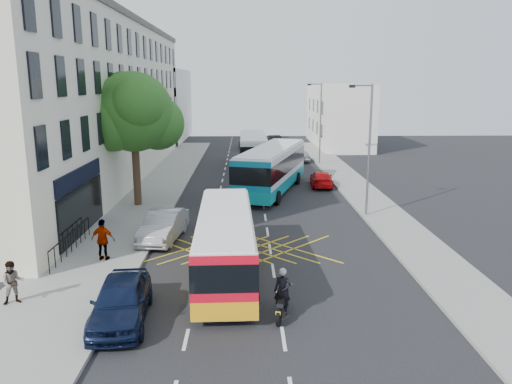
{
  "coord_description": "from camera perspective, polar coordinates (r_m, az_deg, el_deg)",
  "views": [
    {
      "loc": [
        -1.23,
        -17.94,
        8.24
      ],
      "look_at": [
        -0.64,
        9.41,
        2.2
      ],
      "focal_mm": 35.0,
      "sensor_mm": 36.0,
      "label": 1
    }
  ],
  "objects": [
    {
      "name": "pedestrian_near",
      "position": [
        20.84,
        -26.04,
        -9.28
      ],
      "size": [
        0.98,
        0.89,
        1.65
      ],
      "primitive_type": "imported",
      "rotation": [
        0.0,
        0.0,
        0.41
      ],
      "color": "gray",
      "rests_on": "pavement_left"
    },
    {
      "name": "red_hatchback",
      "position": [
        40.53,
        7.49,
        1.51
      ],
      "size": [
        2.12,
        4.41,
        1.24
      ],
      "primitive_type": "imported",
      "rotation": [
        0.0,
        0.0,
        3.05
      ],
      "color": "#AE070A",
      "rests_on": "ground"
    },
    {
      "name": "parked_car_silver",
      "position": [
        26.99,
        -10.54,
        -3.81
      ],
      "size": [
        2.25,
        4.91,
        1.56
      ],
      "primitive_type": "imported",
      "rotation": [
        0.0,
        0.0,
        -0.13
      ],
      "color": "#A3A6AA",
      "rests_on": "ground"
    },
    {
      "name": "building_right",
      "position": [
        67.19,
        9.35,
        8.67
      ],
      "size": [
        6.0,
        18.0,
        8.0
      ],
      "primitive_type": "cube",
      "color": "silver",
      "rests_on": "ground"
    },
    {
      "name": "parked_car_blue",
      "position": [
        18.43,
        -15.18,
        -11.86
      ],
      "size": [
        2.24,
        4.76,
        1.58
      ],
      "primitive_type": "imported",
      "rotation": [
        0.0,
        0.0,
        0.08
      ],
      "color": "black",
      "rests_on": "ground"
    },
    {
      "name": "terrace_far",
      "position": [
        74.12,
        -11.33,
        9.71
      ],
      "size": [
        8.0,
        20.0,
        10.0
      ],
      "primitive_type": "cube",
      "color": "silver",
      "rests_on": "ground"
    },
    {
      "name": "bus_near",
      "position": [
        21.58,
        -3.51,
        -5.82
      ],
      "size": [
        2.72,
        10.08,
        2.81
      ],
      "rotation": [
        0.0,
        0.0,
        0.03
      ],
      "color": "silver",
      "rests_on": "ground"
    },
    {
      "name": "lamp_far",
      "position": [
        50.61,
        7.27,
        8.25
      ],
      "size": [
        1.45,
        0.15,
        8.0
      ],
      "color": "slate",
      "rests_on": "pavement_right"
    },
    {
      "name": "pedestrian_far",
      "position": [
        24.18,
        -17.09,
        -5.23
      ],
      "size": [
        1.21,
        0.67,
        1.95
      ],
      "primitive_type": "imported",
      "rotation": [
        0.0,
        0.0,
        2.97
      ],
      "color": "gray",
      "rests_on": "pavement_left"
    },
    {
      "name": "distant_car_dark",
      "position": [
        65.77,
        2.02,
        5.89
      ],
      "size": [
        2.15,
        4.64,
        1.47
      ],
      "primitive_type": "imported",
      "rotation": [
        0.0,
        0.0,
        3.28
      ],
      "color": "black",
      "rests_on": "ground"
    },
    {
      "name": "motorbike",
      "position": [
        18.13,
        3.05,
        -11.55
      ],
      "size": [
        0.77,
        2.05,
        1.85
      ],
      "rotation": [
        0.0,
        0.0,
        -0.24
      ],
      "color": "black",
      "rests_on": "ground"
    },
    {
      "name": "bus_mid",
      "position": [
        38.06,
        1.82,
        2.71
      ],
      "size": [
        6.19,
        12.48,
        3.43
      ],
      "rotation": [
        0.0,
        0.0,
        -0.29
      ],
      "color": "silver",
      "rests_on": "ground"
    },
    {
      "name": "street_tree",
      "position": [
        33.75,
        -13.86,
        8.79
      ],
      "size": [
        6.3,
        5.7,
        8.8
      ],
      "color": "#382619",
      "rests_on": "pavement_left"
    },
    {
      "name": "pavement_left",
      "position": [
        34.7,
        -13.31,
        -1.5
      ],
      "size": [
        5.0,
        70.0,
        0.15
      ],
      "primitive_type": "cube",
      "color": "gray",
      "rests_on": "ground"
    },
    {
      "name": "terrace_main",
      "position": [
        44.33,
        -18.27,
        9.92
      ],
      "size": [
        8.3,
        45.0,
        13.5
      ],
      "color": "beige",
      "rests_on": "ground"
    },
    {
      "name": "pavement_right",
      "position": [
        35.04,
        13.22,
        -1.36
      ],
      "size": [
        3.0,
        70.0,
        0.15
      ],
      "primitive_type": "cube",
      "color": "gray",
      "rests_on": "ground"
    },
    {
      "name": "bus_far",
      "position": [
        50.01,
        -0.32,
        4.88
      ],
      "size": [
        2.85,
        11.17,
        3.14
      ],
      "rotation": [
        0.0,
        0.0,
        0.01
      ],
      "color": "silver",
      "rests_on": "ground"
    },
    {
      "name": "ground",
      "position": [
        19.78,
        2.49,
        -12.19
      ],
      "size": [
        120.0,
        120.0,
        0.0
      ],
      "primitive_type": "plane",
      "color": "black",
      "rests_on": "ground"
    },
    {
      "name": "lamp_near",
      "position": [
        31.06,
        12.66,
        5.45
      ],
      "size": [
        1.45,
        0.15,
        8.0
      ],
      "color": "slate",
      "rests_on": "pavement_right"
    },
    {
      "name": "distant_car_grey",
      "position": [
        62.84,
        -0.89,
        5.49
      ],
      "size": [
        2.53,
        4.66,
        1.24
      ],
      "primitive_type": "imported",
      "rotation": [
        0.0,
        0.0,
        0.11
      ],
      "color": "#383A3E",
      "rests_on": "ground"
    },
    {
      "name": "railings",
      "position": [
        25.85,
        -20.4,
        -5.27
      ],
      "size": [
        0.08,
        5.6,
        1.14
      ],
      "primitive_type": null,
      "color": "black",
      "rests_on": "pavement_left"
    },
    {
      "name": "distant_car_silver",
      "position": [
        53.23,
        5.24,
        4.14
      ],
      "size": [
        1.71,
        3.61,
        1.19
      ],
      "primitive_type": "imported",
      "rotation": [
        0.0,
        0.0,
        3.23
      ],
      "color": "#9A9CA1",
      "rests_on": "ground"
    }
  ]
}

